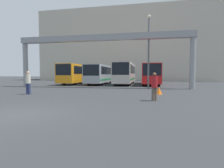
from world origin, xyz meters
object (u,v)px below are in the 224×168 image
object	(u,v)px
bus_slot_2	(125,73)
pedestrian_mid_left	(154,86)
lamp_post	(149,49)
bus_slot_0	(78,73)
bus_slot_3	(151,73)
bus_slot_1	(101,73)
pedestrian_near_left	(28,82)
traffic_cone	(159,91)

from	to	relation	value
bus_slot_2	pedestrian_mid_left	bearing A→B (deg)	-77.73
pedestrian_mid_left	lamp_post	xyz separation A→B (m)	(-0.22, 9.35, 3.55)
pedestrian_mid_left	lamp_post	distance (m)	10.00
bus_slot_0	bus_slot_3	size ratio (longest dim) A/B	0.95
bus_slot_1	pedestrian_near_left	xyz separation A→B (m)	(-2.13, -14.92, -0.74)
bus_slot_1	pedestrian_mid_left	distance (m)	18.27
bus_slot_2	bus_slot_3	bearing A→B (deg)	-0.86
bus_slot_0	pedestrian_mid_left	world-z (taller)	bus_slot_0
bus_slot_3	traffic_cone	size ratio (longest dim) A/B	18.61
bus_slot_0	pedestrian_near_left	distance (m)	15.26
traffic_cone	bus_slot_0	bearing A→B (deg)	132.70
bus_slot_0	bus_slot_1	bearing A→B (deg)	-2.97
bus_slot_1	lamp_post	world-z (taller)	lamp_post
pedestrian_mid_left	lamp_post	bearing A→B (deg)	60.00
pedestrian_mid_left	pedestrian_near_left	bearing A→B (deg)	139.22
bus_slot_0	bus_slot_2	size ratio (longest dim) A/B	0.94
traffic_cone	lamp_post	world-z (taller)	lamp_post
bus_slot_3	lamp_post	bearing A→B (deg)	-93.50
bus_slot_0	bus_slot_1	size ratio (longest dim) A/B	1.04
lamp_post	bus_slot_1	bearing A→B (deg)	136.03
bus_slot_2	lamp_post	size ratio (longest dim) A/B	1.39
bus_slot_1	bus_slot_3	world-z (taller)	bus_slot_3
bus_slot_0	lamp_post	distance (m)	13.89
lamp_post	bus_slot_0	bearing A→B (deg)	147.06
bus_slot_3	pedestrian_near_left	distance (m)	18.44
bus_slot_3	pedestrian_mid_left	distance (m)	17.07
pedestrian_near_left	lamp_post	distance (m)	12.80
bus_slot_2	bus_slot_3	distance (m)	3.97
lamp_post	bus_slot_2	bearing A→B (deg)	114.25
pedestrian_near_left	pedestrian_mid_left	size ratio (longest dim) A/B	1.07
pedestrian_mid_left	bus_slot_1	bearing A→B (deg)	83.55
bus_slot_1	bus_slot_3	bearing A→B (deg)	3.61
bus_slot_2	lamp_post	bearing A→B (deg)	-65.75
bus_slot_0	traffic_cone	xyz separation A→B (m)	(12.20, -13.22, -1.49)
bus_slot_3	bus_slot_0	bearing A→B (deg)	-178.58
bus_slot_3	lamp_post	xyz separation A→B (m)	(-0.47, -7.70, 2.71)
lamp_post	bus_slot_3	bearing A→B (deg)	86.50
bus_slot_0	pedestrian_mid_left	size ratio (longest dim) A/B	6.18
bus_slot_0	bus_slot_3	world-z (taller)	bus_slot_0
bus_slot_2	traffic_cone	xyz separation A→B (m)	(4.26, -13.57, -1.57)
bus_slot_1	bus_slot_2	distance (m)	4.01
pedestrian_near_left	pedestrian_mid_left	distance (m)	9.96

